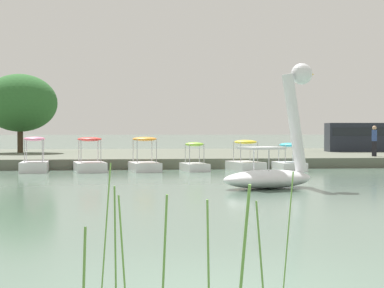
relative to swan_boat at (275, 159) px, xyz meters
name	(u,v)px	position (x,y,z in m)	size (l,w,h in m)	color
shore_bank_far	(138,157)	(-4.06, 20.08, -0.71)	(143.47, 18.49, 0.53)	#5B6051
swan_boat	(275,159)	(0.00, 0.00, 0.00)	(3.66, 2.51, 4.28)	white
pedal_boat_cyan	(289,162)	(3.09, 9.51, -0.57)	(1.25, 2.33, 1.35)	white
pedal_boat_yellow	(245,162)	(0.85, 9.27, -0.55)	(1.66, 2.52, 1.51)	white
pedal_boat_lime	(195,163)	(-1.61, 9.55, -0.57)	(1.33, 2.08, 1.39)	white
pedal_boat_orange	(145,161)	(-4.03, 9.61, -0.47)	(1.58, 2.37, 1.65)	white
pedal_boat_red	(90,162)	(-6.66, 9.71, -0.51)	(1.73, 2.57, 1.64)	white
pedal_boat_pink	(34,162)	(-9.26, 9.70, -0.52)	(1.37, 2.36, 1.67)	white
tree_broadleaf_left	(20,103)	(-11.65, 21.19, 2.79)	(6.44, 6.43, 5.11)	#423323
person_on_path	(374,140)	(8.86, 12.84, 0.49)	(0.27, 0.28, 1.70)	black
parked_van	(358,136)	(11.09, 20.95, 0.62)	(4.48, 2.31, 1.96)	#1E232D
reed_clump_foreground	(184,248)	(-4.53, -14.04, -0.34)	(2.44, 0.87, 1.57)	#669942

